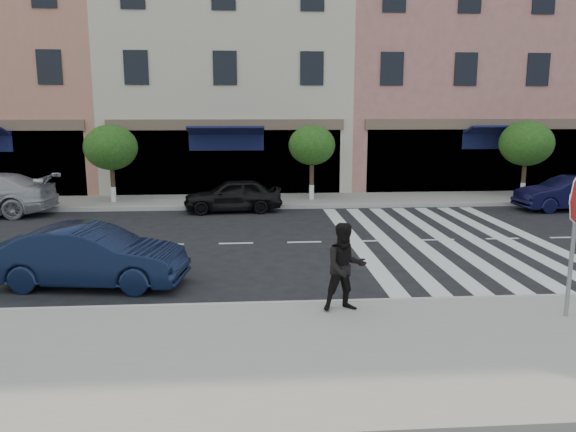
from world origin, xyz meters
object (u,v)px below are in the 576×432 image
object	(u,v)px
walker	(345,267)
car_far_right	(568,193)
car_near_mid	(91,256)
car_far_mid	(233,195)

from	to	relation	value
walker	car_far_right	bearing A→B (deg)	36.97
walker	car_far_right	xyz separation A→B (m)	(10.46, 10.43, -0.34)
car_near_mid	car_far_right	xyz separation A→B (m)	(15.71, 8.13, -0.03)
car_near_mid	car_far_mid	bearing A→B (deg)	-10.56
car_far_mid	car_far_right	size ratio (longest dim) A/B	0.93
walker	car_far_right	distance (m)	14.78
walker	car_far_mid	size ratio (longest dim) A/B	0.46
walker	car_far_mid	distance (m)	11.33
car_far_mid	car_far_right	bearing A→B (deg)	83.47
car_far_mid	walker	bearing A→B (deg)	8.25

